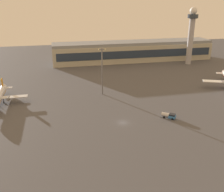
{
  "coord_description": "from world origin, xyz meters",
  "views": [
    {
      "loc": [
        -26.72,
        -98.6,
        51.38
      ],
      "look_at": [
        0.14,
        22.71,
        4.0
      ],
      "focal_mm": 41.75,
      "sensor_mm": 36.0,
      "label": 1
    }
  ],
  "objects": [
    {
      "name": "ground_plane",
      "position": [
        0.0,
        0.0,
        0.0
      ],
      "size": [
        416.0,
        416.0,
        0.0
      ],
      "primitive_type": "plane",
      "color": "#4C4C51"
    },
    {
      "name": "terminal_building",
      "position": [
        38.78,
        113.34,
        8.09
      ],
      "size": [
        135.17,
        22.4,
        16.4
      ],
      "color": "#B2AD99",
      "rests_on": "ground"
    },
    {
      "name": "control_tower",
      "position": [
        79.36,
        91.92,
        25.41
      ],
      "size": [
        8.0,
        8.0,
        44.35
      ],
      "color": "#A8A8B2",
      "rests_on": "ground"
    },
    {
      "name": "fuel_truck",
      "position": [
        21.51,
        -0.15,
        1.37
      ],
      "size": [
        6.22,
        5.59,
        2.35
      ],
      "rotation": [
        0.0,
        0.0,
        4.03
      ],
      "color": "#3372BF",
      "rests_on": "ground"
    },
    {
      "name": "apron_light_east",
      "position": [
        -2.2,
        37.11,
        14.81
      ],
      "size": [
        4.8,
        0.9,
        25.93
      ],
      "color": "slate",
      "rests_on": "ground"
    }
  ]
}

